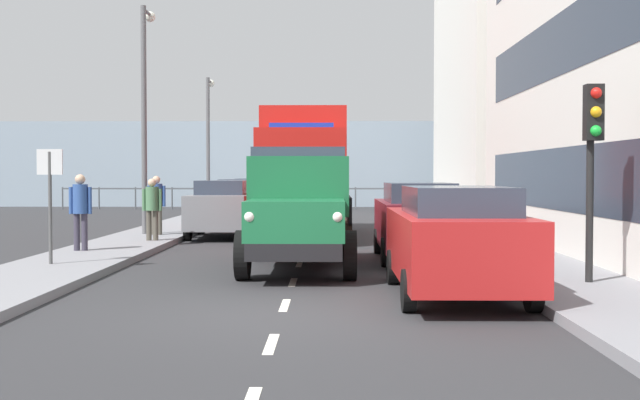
{
  "coord_description": "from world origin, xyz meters",
  "views": [
    {
      "loc": [
        -0.67,
        10.96,
        1.91
      ],
      "look_at": [
        -0.4,
        -8.98,
        1.27
      ],
      "focal_mm": 45.19,
      "sensor_mm": 36.0,
      "label": 1
    }
  ],
  "objects_px": {
    "car_silver_oppositeside_1": "(241,202)",
    "lamp_post_far": "(209,132)",
    "truck_vintage_green": "(299,211)",
    "car_grey_oppositeside_0": "(222,208)",
    "lorry_cargo_red": "(305,169)",
    "car_navy_oppositeside_2": "(255,198)",
    "pedestrian_couple_a": "(152,204)",
    "pedestrian_by_lamp": "(156,200)",
    "traffic_light_near": "(593,139)",
    "street_sign": "(50,186)",
    "pedestrian_near_railing": "(80,206)",
    "car_red_kerbside_near": "(456,239)",
    "car_maroon_kerbside_1": "(418,220)",
    "lamp_post_promenade": "(145,99)"
  },
  "relations": [
    {
      "from": "car_silver_oppositeside_1",
      "to": "traffic_light_near",
      "type": "relative_size",
      "value": 1.22
    },
    {
      "from": "lorry_cargo_red",
      "to": "pedestrian_couple_a",
      "type": "bearing_deg",
      "value": 41.57
    },
    {
      "from": "car_navy_oppositeside_2",
      "to": "pedestrian_near_railing",
      "type": "distance_m",
      "value": 16.22
    },
    {
      "from": "truck_vintage_green",
      "to": "car_grey_oppositeside_0",
      "type": "xyz_separation_m",
      "value": [
        2.65,
        -8.42,
        -0.28
      ]
    },
    {
      "from": "car_silver_oppositeside_1",
      "to": "lamp_post_far",
      "type": "bearing_deg",
      "value": -70.13
    },
    {
      "from": "truck_vintage_green",
      "to": "car_navy_oppositeside_2",
      "type": "distance_m",
      "value": 18.87
    },
    {
      "from": "car_red_kerbside_near",
      "to": "car_grey_oppositeside_0",
      "type": "relative_size",
      "value": 1.16
    },
    {
      "from": "car_navy_oppositeside_2",
      "to": "lamp_post_promenade",
      "type": "bearing_deg",
      "value": 78.31
    },
    {
      "from": "car_silver_oppositeside_1",
      "to": "pedestrian_couple_a",
      "type": "bearing_deg",
      "value": 79.73
    },
    {
      "from": "car_grey_oppositeside_0",
      "to": "pedestrian_near_railing",
      "type": "xyz_separation_m",
      "value": [
        2.49,
        5.76,
        0.29
      ]
    },
    {
      "from": "pedestrian_couple_a",
      "to": "car_red_kerbside_near",
      "type": "bearing_deg",
      "value": 127.3
    },
    {
      "from": "truck_vintage_green",
      "to": "car_red_kerbside_near",
      "type": "distance_m",
      "value": 4.16
    },
    {
      "from": "car_navy_oppositeside_2",
      "to": "pedestrian_near_railing",
      "type": "height_order",
      "value": "pedestrian_near_railing"
    },
    {
      "from": "car_silver_oppositeside_1",
      "to": "street_sign",
      "type": "relative_size",
      "value": 1.74
    },
    {
      "from": "pedestrian_couple_a",
      "to": "lorry_cargo_red",
      "type": "bearing_deg",
      "value": -138.43
    },
    {
      "from": "car_navy_oppositeside_2",
      "to": "lamp_post_far",
      "type": "distance_m",
      "value": 3.57
    },
    {
      "from": "truck_vintage_green",
      "to": "lorry_cargo_red",
      "type": "height_order",
      "value": "lorry_cargo_red"
    },
    {
      "from": "lamp_post_promenade",
      "to": "street_sign",
      "type": "distance_m",
      "value": 8.44
    },
    {
      "from": "lorry_cargo_red",
      "to": "car_silver_oppositeside_1",
      "type": "distance_m",
      "value": 5.36
    },
    {
      "from": "car_red_kerbside_near",
      "to": "car_maroon_kerbside_1",
      "type": "xyz_separation_m",
      "value": [
        -0.0,
        -5.41,
        -0.0
      ]
    },
    {
      "from": "lorry_cargo_red",
      "to": "traffic_light_near",
      "type": "distance_m",
      "value": 12.75
    },
    {
      "from": "pedestrian_couple_a",
      "to": "pedestrian_by_lamp",
      "type": "relative_size",
      "value": 0.96
    },
    {
      "from": "car_navy_oppositeside_2",
      "to": "lamp_post_far",
      "type": "height_order",
      "value": "lamp_post_far"
    },
    {
      "from": "car_grey_oppositeside_0",
      "to": "car_navy_oppositeside_2",
      "type": "height_order",
      "value": "same"
    },
    {
      "from": "car_maroon_kerbside_1",
      "to": "pedestrian_near_railing",
      "type": "distance_m",
      "value": 7.73
    },
    {
      "from": "car_red_kerbside_near",
      "to": "pedestrian_couple_a",
      "type": "height_order",
      "value": "pedestrian_couple_a"
    },
    {
      "from": "pedestrian_near_railing",
      "to": "street_sign",
      "type": "xyz_separation_m",
      "value": [
        -0.27,
        2.75,
        0.5
      ]
    },
    {
      "from": "car_navy_oppositeside_2",
      "to": "car_grey_oppositeside_0",
      "type": "bearing_deg",
      "value": 90.0
    },
    {
      "from": "car_grey_oppositeside_0",
      "to": "pedestrian_near_railing",
      "type": "relative_size",
      "value": 2.23
    },
    {
      "from": "car_silver_oppositeside_1",
      "to": "car_navy_oppositeside_2",
      "type": "relative_size",
      "value": 0.84
    },
    {
      "from": "lamp_post_far",
      "to": "traffic_light_near",
      "type": "bearing_deg",
      "value": 113.45
    },
    {
      "from": "car_maroon_kerbside_1",
      "to": "car_grey_oppositeside_0",
      "type": "xyz_separation_m",
      "value": [
        5.21,
        -6.27,
        -0.0
      ]
    },
    {
      "from": "car_maroon_kerbside_1",
      "to": "pedestrian_near_railing",
      "type": "xyz_separation_m",
      "value": [
        7.7,
        -0.51,
        0.29
      ]
    },
    {
      "from": "lorry_cargo_red",
      "to": "car_navy_oppositeside_2",
      "type": "height_order",
      "value": "lorry_cargo_red"
    },
    {
      "from": "truck_vintage_green",
      "to": "lorry_cargo_red",
      "type": "bearing_deg",
      "value": -88.88
    },
    {
      "from": "car_silver_oppositeside_1",
      "to": "traffic_light_near",
      "type": "height_order",
      "value": "traffic_light_near"
    },
    {
      "from": "car_maroon_kerbside_1",
      "to": "street_sign",
      "type": "bearing_deg",
      "value": 16.72
    },
    {
      "from": "truck_vintage_green",
      "to": "pedestrian_near_railing",
      "type": "height_order",
      "value": "truck_vintage_green"
    },
    {
      "from": "lorry_cargo_red",
      "to": "car_grey_oppositeside_0",
      "type": "height_order",
      "value": "lorry_cargo_red"
    },
    {
      "from": "truck_vintage_green",
      "to": "pedestrian_near_railing",
      "type": "distance_m",
      "value": 5.79
    },
    {
      "from": "lorry_cargo_red",
      "to": "pedestrian_by_lamp",
      "type": "xyz_separation_m",
      "value": [
        4.27,
        1.49,
        -0.92
      ]
    },
    {
      "from": "car_maroon_kerbside_1",
      "to": "car_silver_oppositeside_1",
      "type": "xyz_separation_m",
      "value": [
        5.21,
        -11.47,
        -0.0
      ]
    },
    {
      "from": "lorry_cargo_red",
      "to": "car_grey_oppositeside_0",
      "type": "distance_m",
      "value": 2.8
    },
    {
      "from": "pedestrian_by_lamp",
      "to": "lamp_post_promenade",
      "type": "height_order",
      "value": "lamp_post_promenade"
    },
    {
      "from": "pedestrian_couple_a",
      "to": "street_sign",
      "type": "xyz_separation_m",
      "value": [
        0.75,
        5.59,
        0.57
      ]
    },
    {
      "from": "pedestrian_by_lamp",
      "to": "traffic_light_near",
      "type": "xyz_separation_m",
      "value": [
        -9.28,
        10.22,
        1.32
      ]
    },
    {
      "from": "car_maroon_kerbside_1",
      "to": "car_silver_oppositeside_1",
      "type": "bearing_deg",
      "value": -65.55
    },
    {
      "from": "car_grey_oppositeside_0",
      "to": "lamp_post_promenade",
      "type": "bearing_deg",
      "value": 10.94
    },
    {
      "from": "lorry_cargo_red",
      "to": "street_sign",
      "type": "distance_m",
      "value": 10.24
    },
    {
      "from": "truck_vintage_green",
      "to": "traffic_light_near",
      "type": "xyz_separation_m",
      "value": [
        -4.84,
        2.71,
        1.29
      ]
    }
  ]
}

